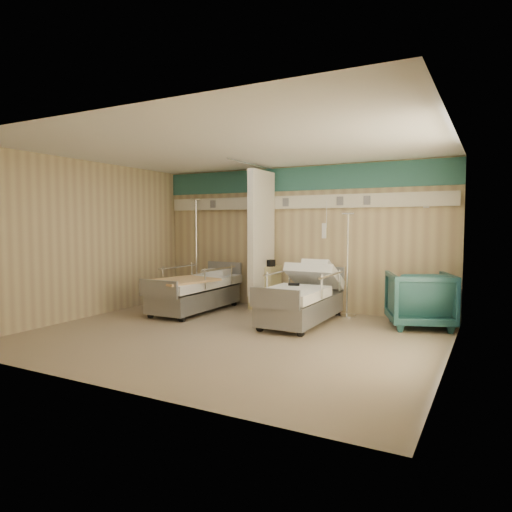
# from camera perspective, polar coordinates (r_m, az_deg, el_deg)

# --- Properties ---
(ground) EXTENTS (6.00, 5.00, 0.00)m
(ground) POSITION_cam_1_polar(r_m,az_deg,el_deg) (6.98, -3.04, -9.87)
(ground) COLOR gray
(ground) RESTS_ON ground
(room_walls) EXTENTS (6.04, 5.04, 2.82)m
(room_walls) POSITION_cam_1_polar(r_m,az_deg,el_deg) (7.01, -2.24, 5.56)
(room_walls) COLOR tan
(room_walls) RESTS_ON ground
(bed_right) EXTENTS (1.00, 2.16, 0.63)m
(bed_right) POSITION_cam_1_polar(r_m,az_deg,el_deg) (7.79, 5.73, -6.05)
(bed_right) COLOR white
(bed_right) RESTS_ON ground
(bed_left) EXTENTS (1.00, 2.16, 0.63)m
(bed_left) POSITION_cam_1_polar(r_m,az_deg,el_deg) (8.85, -7.63, -4.86)
(bed_left) COLOR white
(bed_left) RESTS_ON ground
(bedside_cabinet) EXTENTS (0.50, 0.48, 0.85)m
(bedside_cabinet) POSITION_cam_1_polar(r_m,az_deg,el_deg) (9.06, 1.13, -3.91)
(bedside_cabinet) COLOR #D9CC87
(bedside_cabinet) RESTS_ON ground
(visitor_armchair) EXTENTS (1.26, 1.28, 0.91)m
(visitor_armchair) POSITION_cam_1_polar(r_m,az_deg,el_deg) (7.88, 19.78, -5.13)
(visitor_armchair) COLOR #1E4B4C
(visitor_armchair) RESTS_ON ground
(waffle_blanket) EXTENTS (0.80, 0.78, 0.07)m
(waffle_blanket) POSITION_cam_1_polar(r_m,az_deg,el_deg) (7.83, 19.63, -1.57)
(waffle_blanket) COLOR white
(waffle_blanket) RESTS_ON visitor_armchair
(iv_stand_right) EXTENTS (0.33, 0.33, 1.87)m
(iv_stand_right) POSITION_cam_1_polar(r_m,az_deg,el_deg) (8.41, 11.31, -4.89)
(iv_stand_right) COLOR silver
(iv_stand_right) RESTS_ON ground
(iv_stand_left) EXTENTS (0.39, 0.39, 2.21)m
(iv_stand_left) POSITION_cam_1_polar(r_m,az_deg,el_deg) (9.69, -7.44, -3.26)
(iv_stand_left) COLOR silver
(iv_stand_left) RESTS_ON ground
(call_remote) EXTENTS (0.20, 0.13, 0.04)m
(call_remote) POSITION_cam_1_polar(r_m,az_deg,el_deg) (7.78, 4.77, -3.55)
(call_remote) COLOR black
(call_remote) RESTS_ON bed_right
(tan_blanket) EXTENTS (1.16, 1.33, 0.04)m
(tan_blanket) POSITION_cam_1_polar(r_m,az_deg,el_deg) (8.41, -9.30, -3.03)
(tan_blanket) COLOR tan
(tan_blanket) RESTS_ON bed_left
(toiletry_bag) EXTENTS (0.28, 0.22, 0.13)m
(toiletry_bag) POSITION_cam_1_polar(r_m,az_deg,el_deg) (8.90, 1.53, -0.87)
(toiletry_bag) COLOR black
(toiletry_bag) RESTS_ON bedside_cabinet
(white_cup) EXTENTS (0.12, 0.12, 0.14)m
(white_cup) POSITION_cam_1_polar(r_m,az_deg,el_deg) (9.02, 0.64, -0.78)
(white_cup) COLOR white
(white_cup) RESTS_ON bedside_cabinet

